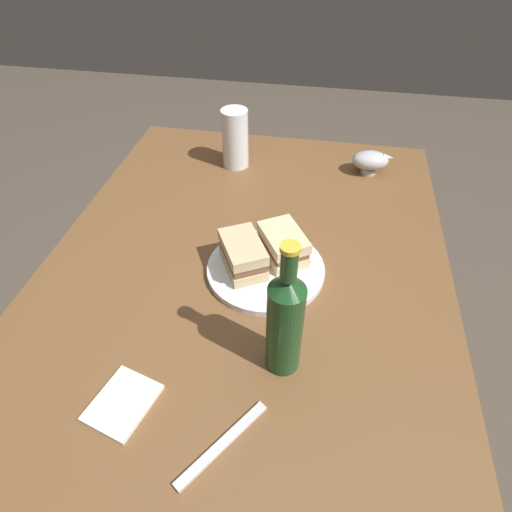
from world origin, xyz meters
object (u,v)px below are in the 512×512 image
plate (266,269)px  sandwich_half_left (283,245)px  cider_bottle (285,322)px  napkin (123,403)px  gravy_boat (371,161)px  sandwich_half_right (241,255)px  pint_glass (235,142)px  fork (223,444)px

plate → sandwich_half_left: bearing=-36.1°
plate → cider_bottle: (-0.22, -0.07, 0.11)m
cider_bottle → napkin: size_ratio=2.52×
cider_bottle → napkin: (-0.13, 0.25, -0.11)m
gravy_boat → cider_bottle: size_ratio=0.43×
sandwich_half_right → cider_bottle: size_ratio=0.51×
gravy_boat → cider_bottle: cider_bottle is taller
plate → gravy_boat: gravy_boat is taller
sandwich_half_right → gravy_boat: sandwich_half_right is taller
pint_glass → fork: 0.83m
napkin → plate: bearing=-27.6°
plate → sandwich_half_right: bearing=99.0°
cider_bottle → fork: (-0.16, 0.07, -0.11)m
plate → sandwich_half_left: sandwich_half_left is taller
sandwich_half_right → pint_glass: pint_glass is taller
sandwich_half_right → cider_bottle: (-0.21, -0.12, 0.06)m
sandwich_half_right → pint_glass: size_ratio=0.85×
sandwich_half_left → fork: bearing=175.3°
sandwich_half_right → fork: (-0.38, -0.05, -0.05)m
gravy_boat → sandwich_half_right: bearing=148.8°
pint_glass → fork: bearing=-169.2°
sandwich_half_right → napkin: bearing=159.0°
plate → pint_glass: (0.43, 0.16, 0.07)m
sandwich_half_left → gravy_boat: sandwich_half_left is taller
cider_bottle → pint_glass: bearing=19.1°
cider_bottle → fork: cider_bottle is taller
napkin → cider_bottle: bearing=-62.8°
plate → gravy_boat: 0.50m
sandwich_half_right → fork: sandwich_half_right is taller
plate → cider_bottle: bearing=-163.4°
cider_bottle → sandwich_half_left: bearing=7.6°
sandwich_half_right → napkin: 0.37m
sandwich_half_right → gravy_boat: 0.54m
sandwich_half_right → napkin: (-0.34, 0.13, -0.05)m
napkin → fork: 0.18m
sandwich_half_left → napkin: size_ratio=1.27×
plate → sandwich_half_left: size_ratio=1.82×
sandwich_half_left → sandwich_half_right: size_ratio=0.99×
plate → napkin: plate is taller
sandwich_half_left → cider_bottle: bearing=-172.4°
sandwich_half_right → cider_bottle: cider_bottle is taller
sandwich_half_left → sandwich_half_right: (-0.05, 0.08, 0.00)m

